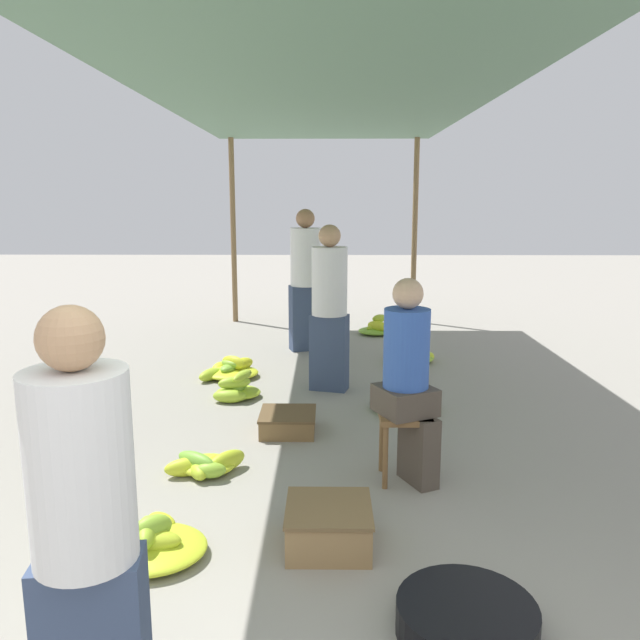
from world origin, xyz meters
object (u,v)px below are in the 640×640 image
(shopper_walking_far, at_px, (306,278))
(banana_pile_left_1, at_px, (151,543))
(banana_pile_right_2, at_px, (377,328))
(vendor_seated, at_px, (409,377))
(vendor_foreground, at_px, (86,534))
(crate_mid, at_px, (329,526))
(banana_pile_left_3, at_px, (236,389))
(basin_black, at_px, (466,620))
(banana_pile_right_0, at_px, (404,402))
(banana_pile_left_2, at_px, (205,465))
(banana_pile_right_1, at_px, (410,357))
(banana_pile_left_0, at_px, (230,370))
(stool, at_px, (404,427))
(crate_near, at_px, (288,422))
(shopper_walking_mid, at_px, (329,306))

(shopper_walking_far, bearing_deg, banana_pile_left_1, -98.10)
(banana_pile_right_2, bearing_deg, vendor_seated, -92.01)
(vendor_foreground, distance_m, banana_pile_left_1, 1.39)
(vendor_foreground, bearing_deg, crate_mid, 58.64)
(banana_pile_left_1, distance_m, banana_pile_left_3, 2.67)
(basin_black, bearing_deg, banana_pile_right_0, 88.36)
(banana_pile_left_2, distance_m, banana_pile_right_2, 4.79)
(vendor_foreground, bearing_deg, banana_pile_right_1, 71.52)
(banana_pile_right_1, bearing_deg, banana_pile_right_2, 100.07)
(banana_pile_left_0, xyz_separation_m, banana_pile_left_3, (0.18, -0.75, 0.02))
(stool, height_order, shopper_walking_far, shopper_walking_far)
(vendor_seated, bearing_deg, crate_near, 134.29)
(shopper_walking_far, bearing_deg, banana_pile_left_0, -121.67)
(crate_near, relative_size, crate_mid, 0.97)
(banana_pile_left_2, xyz_separation_m, shopper_walking_far, (0.57, 3.65, 0.84))
(banana_pile_right_2, distance_m, shopper_walking_mid, 2.76)
(basin_black, relative_size, banana_pile_right_0, 1.01)
(vendor_foreground, relative_size, crate_near, 3.44)
(vendor_seated, xyz_separation_m, banana_pile_left_2, (-1.37, 0.07, -0.66))
(shopper_walking_mid, bearing_deg, crate_near, -106.18)
(stool, height_order, banana_pile_right_1, stool)
(banana_pile_left_1, relative_size, banana_pile_left_3, 1.40)
(banana_pile_left_2, bearing_deg, shopper_walking_mid, 66.42)
(banana_pile_right_2, relative_size, shopper_walking_far, 0.28)
(banana_pile_left_3, height_order, crate_near, banana_pile_left_3)
(stool, distance_m, shopper_walking_far, 3.83)
(banana_pile_left_0, relative_size, banana_pile_left_1, 1.07)
(vendor_foreground, height_order, shopper_walking_mid, shopper_walking_mid)
(shopper_walking_far, bearing_deg, stool, -78.07)
(stool, height_order, crate_near, stool)
(stool, bearing_deg, banana_pile_left_3, 128.65)
(banana_pile_left_3, bearing_deg, banana_pile_right_0, -11.29)
(basin_black, height_order, crate_near, crate_near)
(crate_near, xyz_separation_m, shopper_walking_far, (0.05, 2.85, 0.83))
(basin_black, bearing_deg, banana_pile_left_0, 112.36)
(banana_pile_right_0, bearing_deg, stool, -97.08)
(banana_pile_left_3, xyz_separation_m, crate_near, (0.54, -0.85, -0.01))
(banana_pile_left_2, relative_size, shopper_walking_far, 0.33)
(banana_pile_right_0, distance_m, shopper_walking_mid, 1.20)
(banana_pile_right_2, xyz_separation_m, crate_near, (-1.02, -3.74, -0.00))
(banana_pile_left_2, xyz_separation_m, crate_near, (0.52, 0.80, 0.02))
(stool, bearing_deg, banana_pile_left_2, 177.22)
(banana_pile_left_3, relative_size, banana_pile_right_2, 0.88)
(stool, distance_m, banana_pile_left_1, 1.76)
(shopper_walking_mid, bearing_deg, banana_pile_right_2, 75.26)
(crate_mid, bearing_deg, crate_near, 100.95)
(banana_pile_left_2, bearing_deg, banana_pile_right_2, 71.31)
(banana_pile_left_0, xyz_separation_m, shopper_walking_mid, (1.06, -0.43, 0.77))
(crate_mid, distance_m, shopper_walking_far, 4.63)
(vendor_seated, relative_size, banana_pile_left_2, 2.40)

